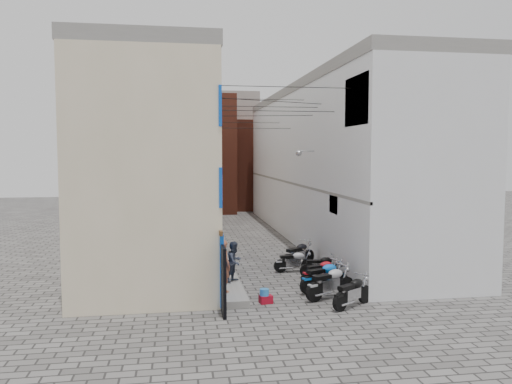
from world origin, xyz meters
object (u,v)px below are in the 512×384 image
water_jug_near (264,296)px  motorcycle_b (330,281)px  person_a (224,266)px  person_b (234,261)px  motorcycle_e (321,265)px  red_crate (266,299)px  motorcycle_f (294,260)px  motorcycle_c (324,275)px  water_jug_far (264,296)px  motorcycle_a (353,290)px  motorcycle_d (322,270)px  motorcycle_g (299,253)px

water_jug_near → motorcycle_b: bearing=4.7°
person_a → person_b: bearing=-48.6°
motorcycle_e → water_jug_near: (-2.92, -3.09, -0.27)m
water_jug_near → red_crate: water_jug_near is taller
motorcycle_e → motorcycle_f: size_ratio=1.01×
person_b → red_crate: person_b is taller
motorcycle_f → person_a: person_a is taller
motorcycle_c → person_a: (-3.75, -0.28, 0.55)m
water_jug_far → person_b: bearing=110.3°
motorcycle_e → person_a: 4.87m
motorcycle_a → motorcycle_d: bearing=150.5°
motorcycle_b → person_b: bearing=-145.5°
motorcycle_f → water_jug_far: 4.69m
motorcycle_a → motorcycle_d: 3.01m
motorcycle_a → motorcycle_f: 5.15m
motorcycle_a → motorcycle_c: bearing=158.7°
red_crate → motorcycle_e: bearing=47.1°
motorcycle_g → water_jug_far: motorcycle_g is taller
motorcycle_f → water_jug_near: (-2.04, -4.21, -0.27)m
motorcycle_e → motorcycle_f: motorcycle_e is taller
motorcycle_e → water_jug_near: size_ratio=3.62×
water_jug_near → motorcycle_e: bearing=46.6°
motorcycle_b → person_a: size_ratio=1.17×
motorcycle_e → water_jug_near: 4.26m
motorcycle_e → person_a: bearing=-56.6°
motorcycle_d → red_crate: 3.38m
motorcycle_a → motorcycle_d: (-0.17, 3.00, -0.03)m
motorcycle_g → motorcycle_f: bearing=-60.6°
motorcycle_a → person_a: bearing=-144.7°
motorcycle_e → water_jug_near: bearing=-38.6°
motorcycle_b → motorcycle_f: size_ratio=1.21×
motorcycle_d → motorcycle_a: bearing=-14.1°
motorcycle_a → person_a: (-4.14, 1.66, 0.61)m
motorcycle_e → motorcycle_f: bearing=-136.9°
motorcycle_d → red_crate: (-2.60, -2.12, -0.40)m
water_jug_near → person_a: bearing=149.4°
motorcycle_c → water_jug_near: motorcycle_c is taller
motorcycle_b → motorcycle_g: motorcycle_b is taller
motorcycle_c → motorcycle_d: 1.09m
motorcycle_g → red_crate: bearing=-61.8°
motorcycle_b → person_b: size_ratio=1.41×
motorcycle_b → person_a: person_a is taller
motorcycle_a → motorcycle_d: motorcycle_a is taller
motorcycle_d → motorcycle_g: motorcycle_g is taller
motorcycle_a → water_jug_far: motorcycle_a is taller
motorcycle_b → red_crate: 2.40m
motorcycle_e → water_jug_far: bearing=-38.6°
motorcycle_a → motorcycle_e: size_ratio=1.09×
motorcycle_a → motorcycle_c: size_ratio=0.91×
person_a → water_jug_far: bearing=-147.2°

